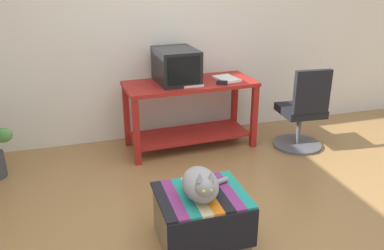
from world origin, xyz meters
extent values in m
plane|color=olive|center=(0.00, 0.00, 0.00)|extent=(14.00, 14.00, 0.00)
cube|color=silver|center=(0.00, 2.05, 1.30)|extent=(8.00, 0.10, 2.60)
cube|color=maroon|center=(-0.37, 1.32, 0.34)|extent=(0.06, 0.06, 0.68)
cube|color=maroon|center=(0.90, 1.39, 0.34)|extent=(0.06, 0.06, 0.68)
cube|color=maroon|center=(0.87, 1.88, 0.34)|extent=(0.06, 0.06, 0.68)
cube|color=maroon|center=(-0.40, 1.81, 0.34)|extent=(0.06, 0.06, 0.68)
cube|color=maroon|center=(0.25, 1.60, 0.14)|extent=(1.26, 0.55, 0.02)
cube|color=maroon|center=(0.25, 1.60, 0.70)|extent=(1.38, 0.64, 0.04)
cube|color=black|center=(0.12, 1.64, 0.73)|extent=(0.29, 0.36, 0.02)
cube|color=black|center=(0.12, 1.64, 0.89)|extent=(0.42, 0.52, 0.34)
cube|color=black|center=(0.13, 1.39, 0.90)|extent=(0.32, 0.03, 0.27)
cube|color=beige|center=(0.13, 1.47, 0.73)|extent=(0.40, 0.16, 0.02)
cube|color=white|center=(0.64, 1.58, 0.73)|extent=(0.25, 0.31, 0.02)
cube|color=#7A664C|center=(-0.14, 0.02, 0.18)|extent=(0.58, 0.48, 0.36)
cube|color=black|center=(-0.14, -0.24, 0.22)|extent=(0.61, 0.01, 0.29)
cube|color=black|center=(-0.41, 0.02, 0.37)|extent=(0.08, 0.52, 0.02)
cube|color=#7A2D6B|center=(-0.33, 0.02, 0.37)|extent=(0.08, 0.52, 0.02)
cube|color=#1E897A|center=(-0.25, 0.02, 0.37)|extent=(0.08, 0.52, 0.02)
cube|color=beige|center=(-0.18, 0.02, 0.37)|extent=(0.08, 0.52, 0.02)
cube|color=orange|center=(-0.10, 0.02, 0.37)|extent=(0.08, 0.52, 0.02)
cube|color=black|center=(-0.02, 0.02, 0.37)|extent=(0.08, 0.52, 0.02)
cube|color=#7A2D6B|center=(0.05, 0.02, 0.37)|extent=(0.08, 0.52, 0.02)
cube|color=#1E897A|center=(0.13, 0.02, 0.37)|extent=(0.08, 0.52, 0.02)
ellipsoid|color=gray|center=(-0.16, -0.01, 0.47)|extent=(0.27, 0.39, 0.20)
sphere|color=gray|center=(-0.17, -0.15, 0.53)|extent=(0.13, 0.13, 0.13)
cylinder|color=gray|center=(-0.05, 0.08, 0.40)|extent=(0.29, 0.14, 0.04)
cone|color=gray|center=(-0.21, -0.15, 0.61)|extent=(0.05, 0.05, 0.06)
cone|color=gray|center=(-0.14, -0.15, 0.61)|extent=(0.05, 0.05, 0.06)
sphere|color=#C6D151|center=(-0.20, -0.21, 0.54)|extent=(0.02, 0.02, 0.02)
sphere|color=#C6D151|center=(-0.15, -0.21, 0.54)|extent=(0.02, 0.02, 0.02)
ellipsoid|color=#4C8E42|center=(-1.57, 1.49, 0.39)|extent=(0.17, 0.09, 0.13)
cylinder|color=#4C4C51|center=(1.37, 1.26, 0.01)|extent=(0.52, 0.52, 0.03)
cylinder|color=#4C4C51|center=(1.37, 1.26, 0.20)|extent=(0.05, 0.05, 0.34)
cube|color=black|center=(1.37, 1.26, 0.41)|extent=(0.45, 0.45, 0.08)
cube|color=black|center=(1.35, 1.07, 0.67)|extent=(0.38, 0.09, 0.44)
cube|color=black|center=(0.53, 1.42, 0.74)|extent=(0.11, 0.09, 0.04)
cylinder|color=#2351B2|center=(0.66, 1.67, 0.72)|extent=(0.05, 0.14, 0.01)
camera|label=1|loc=(-0.89, -2.25, 1.83)|focal=37.66mm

